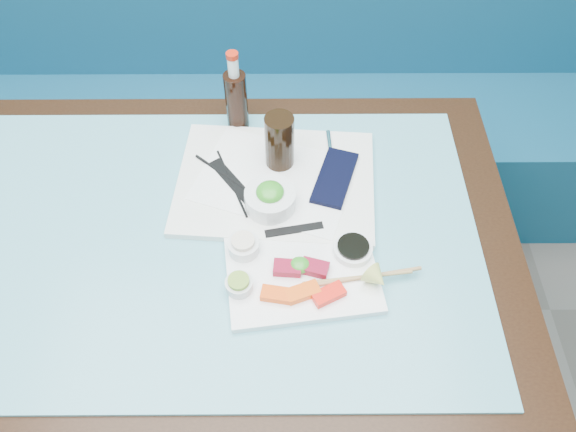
{
  "coord_description": "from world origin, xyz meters",
  "views": [
    {
      "loc": [
        0.2,
        0.75,
        1.74
      ],
      "look_at": [
        0.2,
        1.47,
        0.8
      ],
      "focal_mm": 35.0,
      "sensor_mm": 36.0,
      "label": 1
    }
  ],
  "objects_px": {
    "sashimi_plate": "(302,274)",
    "cola_bottle_body": "(236,101)",
    "dining_table": "(200,259)",
    "serving_tray": "(275,182)",
    "booth_bench": "(231,107)",
    "seaweed_bowl": "(270,199)",
    "cola_glass": "(279,141)"
  },
  "relations": [
    {
      "from": "sashimi_plate",
      "to": "cola_bottle_body",
      "type": "bearing_deg",
      "value": 101.25
    },
    {
      "from": "dining_table",
      "to": "serving_tray",
      "type": "relative_size",
      "value": 3.14
    },
    {
      "from": "cola_bottle_body",
      "to": "booth_bench",
      "type": "bearing_deg",
      "value": 98.96
    },
    {
      "from": "booth_bench",
      "to": "seaweed_bowl",
      "type": "xyz_separation_m",
      "value": [
        0.16,
        -0.77,
        0.42
      ]
    },
    {
      "from": "serving_tray",
      "to": "seaweed_bowl",
      "type": "bearing_deg",
      "value": -93.21
    },
    {
      "from": "dining_table",
      "to": "seaweed_bowl",
      "type": "distance_m",
      "value": 0.22
    },
    {
      "from": "booth_bench",
      "to": "cola_glass",
      "type": "relative_size",
      "value": 21.97
    },
    {
      "from": "sashimi_plate",
      "to": "cola_glass",
      "type": "xyz_separation_m",
      "value": [
        -0.05,
        0.3,
        0.08
      ]
    },
    {
      "from": "dining_table",
      "to": "sashimi_plate",
      "type": "bearing_deg",
      "value": -24.08
    },
    {
      "from": "dining_table",
      "to": "serving_tray",
      "type": "distance_m",
      "value": 0.25
    },
    {
      "from": "sashimi_plate",
      "to": "cola_glass",
      "type": "relative_size",
      "value": 2.21
    },
    {
      "from": "booth_bench",
      "to": "seaweed_bowl",
      "type": "distance_m",
      "value": 0.89
    },
    {
      "from": "cola_glass",
      "to": "booth_bench",
      "type": "bearing_deg",
      "value": 105.91
    },
    {
      "from": "cola_glass",
      "to": "cola_bottle_body",
      "type": "bearing_deg",
      "value": 125.83
    },
    {
      "from": "booth_bench",
      "to": "cola_glass",
      "type": "bearing_deg",
      "value": -74.09
    },
    {
      "from": "booth_bench",
      "to": "cola_bottle_body",
      "type": "xyz_separation_m",
      "value": [
        0.08,
        -0.5,
        0.46
      ]
    },
    {
      "from": "booth_bench",
      "to": "dining_table",
      "type": "distance_m",
      "value": 0.89
    },
    {
      "from": "booth_bench",
      "to": "cola_bottle_body",
      "type": "relative_size",
      "value": 19.55
    },
    {
      "from": "serving_tray",
      "to": "cola_glass",
      "type": "bearing_deg",
      "value": 84.08
    },
    {
      "from": "dining_table",
      "to": "sashimi_plate",
      "type": "height_order",
      "value": "sashimi_plate"
    },
    {
      "from": "sashimi_plate",
      "to": "serving_tray",
      "type": "height_order",
      "value": "serving_tray"
    },
    {
      "from": "seaweed_bowl",
      "to": "cola_glass",
      "type": "xyz_separation_m",
      "value": [
        0.02,
        0.13,
        0.05
      ]
    },
    {
      "from": "dining_table",
      "to": "cola_glass",
      "type": "xyz_separation_m",
      "value": [
        0.18,
        0.2,
        0.18
      ]
    },
    {
      "from": "seaweed_bowl",
      "to": "cola_glass",
      "type": "height_order",
      "value": "cola_glass"
    },
    {
      "from": "dining_table",
      "to": "cola_bottle_body",
      "type": "relative_size",
      "value": 9.12
    },
    {
      "from": "serving_tray",
      "to": "seaweed_bowl",
      "type": "xyz_separation_m",
      "value": [
        -0.01,
        -0.07,
        0.03
      ]
    },
    {
      "from": "seaweed_bowl",
      "to": "cola_glass",
      "type": "bearing_deg",
      "value": 81.25
    },
    {
      "from": "serving_tray",
      "to": "sashimi_plate",
      "type": "bearing_deg",
      "value": -72.71
    },
    {
      "from": "dining_table",
      "to": "cola_bottle_body",
      "type": "height_order",
      "value": "cola_bottle_body"
    },
    {
      "from": "dining_table",
      "to": "cola_glass",
      "type": "bearing_deg",
      "value": 47.39
    },
    {
      "from": "serving_tray",
      "to": "cola_bottle_body",
      "type": "distance_m",
      "value": 0.23
    },
    {
      "from": "serving_tray",
      "to": "cola_bottle_body",
      "type": "relative_size",
      "value": 2.91
    }
  ]
}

